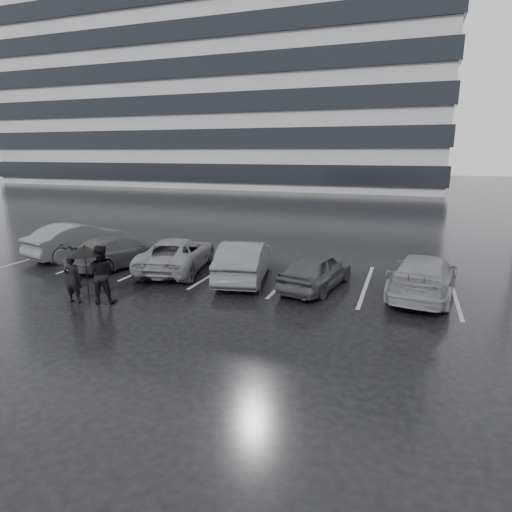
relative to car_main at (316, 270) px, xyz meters
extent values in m
plane|color=black|center=(-1.81, -1.62, -0.63)|extent=(160.00, 160.00, 0.00)
cube|color=#99999C|center=(-23.81, 46.38, 13.37)|extent=(60.00, 25.00, 28.00)
cube|color=black|center=(-23.81, 46.38, 1.37)|extent=(60.60, 25.60, 2.20)
cube|color=black|center=(-23.81, 46.38, 5.37)|extent=(60.60, 25.60, 2.20)
cube|color=black|center=(-23.81, 46.38, 9.37)|extent=(60.60, 25.60, 2.20)
cube|color=black|center=(-23.81, 46.38, 13.37)|extent=(60.60, 25.60, 2.20)
cube|color=black|center=(-23.81, 46.38, 17.37)|extent=(60.60, 25.60, 2.20)
cube|color=black|center=(-23.81, 46.38, 21.37)|extent=(60.60, 25.60, 2.20)
imported|color=black|center=(0.00, 0.00, 0.00)|extent=(2.17, 3.91, 1.26)
imported|color=#303033|center=(-2.64, 0.15, 0.08)|extent=(2.33, 4.53, 1.42)
imported|color=#545457|center=(-5.54, 0.43, 0.01)|extent=(3.02, 4.94, 1.28)
imported|color=black|center=(-8.00, 0.22, 0.00)|extent=(3.09, 4.70, 1.27)
imported|color=#303033|center=(-10.82, 1.04, 0.10)|extent=(2.62, 4.70, 1.47)
imported|color=#545457|center=(3.39, 0.42, 0.03)|extent=(2.44, 4.76, 1.32)
imported|color=black|center=(-6.66, -3.88, 0.12)|extent=(0.60, 0.45, 1.50)
imported|color=black|center=(-5.86, -3.60, 0.27)|extent=(1.05, 0.94, 1.80)
cylinder|color=black|center=(-6.19, -3.81, 0.15)|extent=(0.02, 0.02, 1.56)
cone|color=black|center=(-6.19, -3.81, 1.03)|extent=(1.08, 1.08, 0.27)
sphere|color=black|center=(-6.19, -3.81, 1.17)|extent=(0.05, 0.05, 0.05)
cube|color=#959598|center=(-12.41, 0.88, -0.63)|extent=(0.12, 5.00, 0.00)
cube|color=#959598|center=(-9.61, 0.88, -0.63)|extent=(0.12, 5.00, 0.00)
cube|color=#959598|center=(-6.81, 0.88, -0.63)|extent=(0.12, 5.00, 0.00)
cube|color=#959598|center=(-4.01, 0.88, -0.63)|extent=(0.12, 5.00, 0.00)
cube|color=#959598|center=(-1.21, 0.88, -0.63)|extent=(0.12, 5.00, 0.00)
cube|color=#959598|center=(1.59, 0.88, -0.63)|extent=(0.12, 5.00, 0.00)
cube|color=#959598|center=(4.39, 0.88, -0.63)|extent=(0.12, 5.00, 0.00)
camera|label=1|loc=(2.74, -13.71, 3.87)|focal=30.00mm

